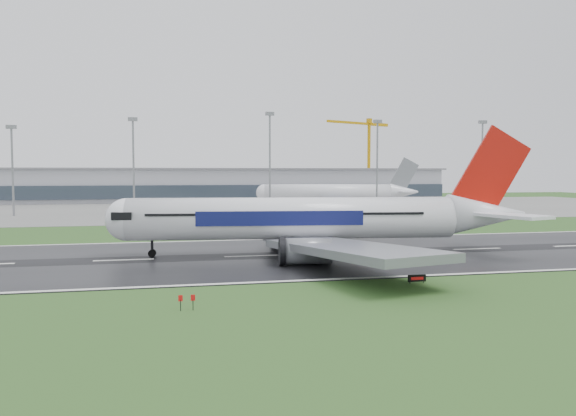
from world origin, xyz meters
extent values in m
plane|color=#254A1B|center=(0.00, 0.00, 0.00)|extent=(520.00, 520.00, 0.00)
cube|color=black|center=(0.00, 0.00, 0.05)|extent=(400.00, 45.00, 0.10)
cube|color=slate|center=(0.00, 125.00, 0.04)|extent=(400.00, 130.00, 0.08)
cube|color=#9798A2|center=(0.00, 185.00, 7.50)|extent=(240.00, 36.00, 15.00)
cylinder|color=gray|center=(-60.30, 100.00, 13.56)|extent=(0.64, 0.64, 27.13)
cylinder|color=gray|center=(-23.89, 100.00, 15.11)|extent=(0.64, 0.64, 30.23)
cylinder|color=gray|center=(21.13, 100.00, 16.50)|extent=(0.64, 0.64, 32.99)
cylinder|color=gray|center=(59.98, 100.00, 15.56)|extent=(0.64, 0.64, 31.12)
cylinder|color=gray|center=(101.24, 100.00, 15.86)|extent=(0.64, 0.64, 31.72)
camera|label=1|loc=(-13.31, -88.85, 13.44)|focal=34.97mm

